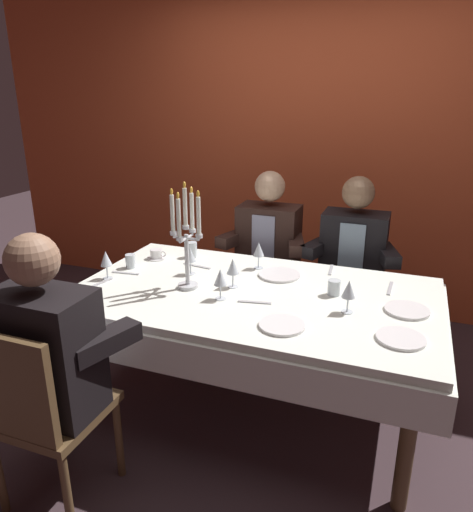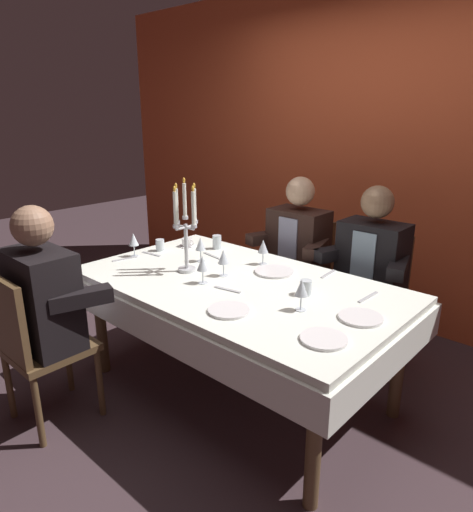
# 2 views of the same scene
# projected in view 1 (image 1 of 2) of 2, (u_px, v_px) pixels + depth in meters

# --- Properties ---
(ground_plane) EXTENTS (12.00, 12.00, 0.00)m
(ground_plane) POSITION_uv_depth(u_px,v_px,m) (253.00, 408.00, 2.76)
(ground_plane) COLOR #3E2D32
(back_wall) EXTENTS (6.00, 0.12, 2.70)m
(back_wall) POSITION_uv_depth(u_px,v_px,m) (321.00, 144.00, 3.78)
(back_wall) COLOR #CD502B
(back_wall) RESTS_ON ground_plane
(dining_table) EXTENTS (1.94, 1.14, 0.74)m
(dining_table) POSITION_uv_depth(u_px,v_px,m) (254.00, 311.00, 2.55)
(dining_table) COLOR white
(dining_table) RESTS_ON ground_plane
(candelabra) EXTENTS (0.19, 0.19, 0.58)m
(candelabra) POSITION_uv_depth(u_px,v_px,m) (186.00, 239.00, 2.47)
(candelabra) COLOR silver
(candelabra) RESTS_ON dining_table
(dinner_plate_0) EXTENTS (0.21, 0.21, 0.01)m
(dinner_plate_0) POSITION_uv_depth(u_px,v_px,m) (407.00, 310.00, 2.28)
(dinner_plate_0) COLOR white
(dinner_plate_0) RESTS_ON dining_table
(dinner_plate_1) EXTENTS (0.24, 0.24, 0.01)m
(dinner_plate_1) POSITION_uv_depth(u_px,v_px,m) (279.00, 275.00, 2.73)
(dinner_plate_1) COLOR white
(dinner_plate_1) RESTS_ON dining_table
(dinner_plate_2) EXTENTS (0.21, 0.21, 0.01)m
(dinner_plate_2) POSITION_uv_depth(u_px,v_px,m) (282.00, 325.00, 2.14)
(dinner_plate_2) COLOR white
(dinner_plate_2) RESTS_ON dining_table
(dinner_plate_3) EXTENTS (0.21, 0.21, 0.01)m
(dinner_plate_3) POSITION_uv_depth(u_px,v_px,m) (401.00, 338.00, 2.02)
(dinner_plate_3) COLOR white
(dinner_plate_3) RESTS_ON dining_table
(wine_glass_0) EXTENTS (0.07, 0.07, 0.16)m
(wine_glass_0) POSITION_uv_depth(u_px,v_px,m) (233.00, 267.00, 2.53)
(wine_glass_0) COLOR silver
(wine_glass_0) RESTS_ON dining_table
(wine_glass_1) EXTENTS (0.07, 0.07, 0.16)m
(wine_glass_1) POSITION_uv_depth(u_px,v_px,m) (349.00, 290.00, 2.24)
(wine_glass_1) COLOR silver
(wine_glass_1) RESTS_ON dining_table
(wine_glass_2) EXTENTS (0.07, 0.07, 0.16)m
(wine_glass_2) POSITION_uv_depth(u_px,v_px,m) (220.00, 278.00, 2.38)
(wine_glass_2) COLOR silver
(wine_glass_2) RESTS_ON dining_table
(wine_glass_3) EXTENTS (0.07, 0.07, 0.16)m
(wine_glass_3) POSITION_uv_depth(u_px,v_px,m) (106.00, 259.00, 2.65)
(wine_glass_3) COLOR silver
(wine_glass_3) RESTS_ON dining_table
(wine_glass_4) EXTENTS (0.07, 0.07, 0.16)m
(wine_glass_4) POSITION_uv_depth(u_px,v_px,m) (190.00, 255.00, 2.72)
(wine_glass_4) COLOR silver
(wine_glass_4) RESTS_ON dining_table
(wine_glass_5) EXTENTS (0.07, 0.07, 0.16)m
(wine_glass_5) POSITION_uv_depth(u_px,v_px,m) (259.00, 250.00, 2.81)
(wine_glass_5) COLOR silver
(wine_glass_5) RESTS_ON dining_table
(water_tumbler_0) EXTENTS (0.07, 0.07, 0.08)m
(water_tumbler_0) POSITION_uv_depth(u_px,v_px,m) (334.00, 288.00, 2.46)
(water_tumbler_0) COLOR silver
(water_tumbler_0) RESTS_ON dining_table
(water_tumbler_1) EXTENTS (0.06, 0.06, 0.10)m
(water_tumbler_1) POSITION_uv_depth(u_px,v_px,m) (192.00, 250.00, 3.03)
(water_tumbler_1) COLOR silver
(water_tumbler_1) RESTS_ON dining_table
(water_tumbler_2) EXTENTS (0.06, 0.06, 0.08)m
(water_tumbler_2) POSITION_uv_depth(u_px,v_px,m) (131.00, 261.00, 2.84)
(water_tumbler_2) COLOR silver
(water_tumbler_2) RESTS_ON dining_table
(coffee_cup_0) EXTENTS (0.13, 0.12, 0.06)m
(coffee_cup_0) POSITION_uv_depth(u_px,v_px,m) (157.00, 254.00, 3.00)
(coffee_cup_0) COLOR white
(coffee_cup_0) RESTS_ON dining_table
(fork_0) EXTENTS (0.17, 0.05, 0.01)m
(fork_0) POSITION_uv_depth(u_px,v_px,m) (254.00, 302.00, 2.38)
(fork_0) COLOR #B7B7BC
(fork_0) RESTS_ON dining_table
(fork_1) EXTENTS (0.03, 0.17, 0.01)m
(fork_1) POSITION_uv_depth(u_px,v_px,m) (331.00, 270.00, 2.81)
(fork_1) COLOR #B7B7BC
(fork_1) RESTS_ON dining_table
(fork_2) EXTENTS (0.06, 0.17, 0.01)m
(fork_2) POSITION_uv_depth(u_px,v_px,m) (100.00, 284.00, 2.61)
(fork_2) COLOR #B7B7BC
(fork_2) RESTS_ON dining_table
(fork_3) EXTENTS (0.17, 0.04, 0.01)m
(fork_3) POSITION_uv_depth(u_px,v_px,m) (126.00, 273.00, 2.76)
(fork_3) COLOR #B7B7BC
(fork_3) RESTS_ON dining_table
(knife_4) EXTENTS (0.02, 0.19, 0.01)m
(knife_4) POSITION_uv_depth(u_px,v_px,m) (390.00, 288.00, 2.55)
(knife_4) COLOR #B7B7BC
(knife_4) RESTS_ON dining_table
(knife_5) EXTENTS (0.19, 0.05, 0.01)m
(knife_5) POSITION_uv_depth(u_px,v_px,m) (197.00, 266.00, 2.87)
(knife_5) COLOR #B7B7BC
(knife_5) RESTS_ON dining_table
(seated_diner_0) EXTENTS (0.63, 0.48, 1.24)m
(seated_diner_0) POSITION_uv_depth(u_px,v_px,m) (45.00, 352.00, 1.94)
(seated_diner_0) COLOR brown
(seated_diner_0) RESTS_ON ground_plane
(seated_diner_1) EXTENTS (0.63, 0.48, 1.24)m
(seated_diner_1) POSITION_uv_depth(u_px,v_px,m) (269.00, 242.00, 3.36)
(seated_diner_1) COLOR brown
(seated_diner_1) RESTS_ON ground_plane
(seated_diner_2) EXTENTS (0.63, 0.48, 1.24)m
(seated_diner_2) POSITION_uv_depth(u_px,v_px,m) (353.00, 251.00, 3.17)
(seated_diner_2) COLOR brown
(seated_diner_2) RESTS_ON ground_plane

